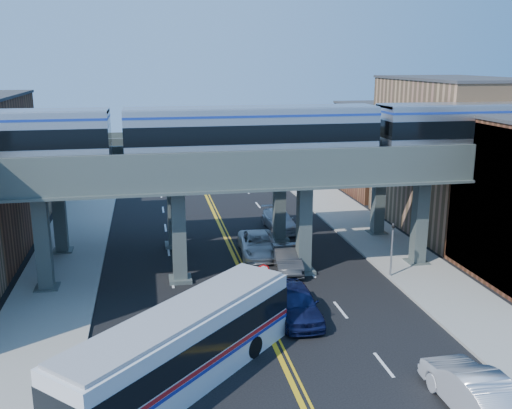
% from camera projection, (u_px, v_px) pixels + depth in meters
% --- Properties ---
extents(ground, '(120.00, 120.00, 0.00)m').
position_uv_depth(ground, '(269.00, 333.00, 29.01)').
color(ground, black).
rests_on(ground, ground).
extents(sidewalk_west, '(5.00, 70.00, 0.16)m').
position_uv_depth(sidewalk_west, '(61.00, 277.00, 36.41)').
color(sidewalk_west, gray).
rests_on(sidewalk_west, ground).
extents(sidewalk_east, '(5.00, 70.00, 0.16)m').
position_uv_depth(sidewalk_east, '(397.00, 254.00, 40.61)').
color(sidewalk_east, gray).
rests_on(sidewalk_east, ground).
extents(building_west_c, '(8.00, 10.00, 8.00)m').
position_uv_depth(building_west_c, '(6.00, 167.00, 52.25)').
color(building_west_c, '#A07952').
rests_on(building_west_c, ground).
extents(building_east_b, '(8.00, 14.00, 12.00)m').
position_uv_depth(building_east_b, '(451.00, 155.00, 46.14)').
color(building_east_b, '#A07952').
rests_on(building_east_b, ground).
extents(building_east_c, '(8.00, 10.00, 9.00)m').
position_uv_depth(building_east_c, '(385.00, 150.00, 58.88)').
color(building_east_c, brown).
rests_on(building_east_c, ground).
extents(mural_panel, '(0.10, 9.50, 9.50)m').
position_uv_depth(mural_panel, '(492.00, 210.00, 34.30)').
color(mural_panel, teal).
rests_on(mural_panel, ground).
extents(elevated_viaduct_near, '(52.00, 3.60, 7.40)m').
position_uv_depth(elevated_viaduct_near, '(242.00, 178.00, 35.03)').
color(elevated_viaduct_near, '#47524F').
rests_on(elevated_viaduct_near, ground).
extents(elevated_viaduct_far, '(52.00, 3.60, 7.40)m').
position_uv_depth(elevated_viaduct_far, '(227.00, 159.00, 41.69)').
color(elevated_viaduct_far, '#47524F').
rests_on(elevated_viaduct_far, ground).
extents(transit_train, '(47.18, 2.96, 3.45)m').
position_uv_depth(transit_train, '(252.00, 132.00, 34.46)').
color(transit_train, black).
rests_on(transit_train, elevated_viaduct_near).
extents(stop_sign, '(0.76, 0.09, 2.63)m').
position_uv_depth(stop_sign, '(263.00, 279.00, 31.49)').
color(stop_sign, slate).
rests_on(stop_sign, ground).
extents(traffic_signal, '(0.15, 0.18, 4.10)m').
position_uv_depth(traffic_signal, '(392.00, 244.00, 35.83)').
color(traffic_signal, slate).
rests_on(traffic_signal, ground).
extents(transit_bus, '(10.81, 10.86, 3.23)m').
position_uv_depth(transit_bus, '(183.00, 348.00, 24.18)').
color(transit_bus, silver).
rests_on(transit_bus, ground).
extents(car_lane_a, '(2.20, 5.32, 1.80)m').
position_uv_depth(car_lane_a, '(296.00, 303.00, 30.52)').
color(car_lane_a, '#11173E').
rests_on(car_lane_a, ground).
extents(car_lane_b, '(2.20, 4.95, 1.58)m').
position_uv_depth(car_lane_b, '(287.00, 259.00, 37.60)').
color(car_lane_b, '#272829').
rests_on(car_lane_b, ground).
extents(car_lane_c, '(2.95, 5.76, 1.56)m').
position_uv_depth(car_lane_c, '(259.00, 244.00, 40.57)').
color(car_lane_c, silver).
rests_on(car_lane_c, ground).
extents(car_lane_d, '(2.29, 5.31, 1.52)m').
position_uv_depth(car_lane_d, '(279.00, 220.00, 46.68)').
color(car_lane_d, '#BABABF').
rests_on(car_lane_d, ground).
extents(car_parked_curb, '(2.02, 5.57, 1.83)m').
position_uv_depth(car_parked_curb, '(474.00, 391.00, 22.36)').
color(car_parked_curb, '#BABABF').
rests_on(car_parked_curb, ground).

